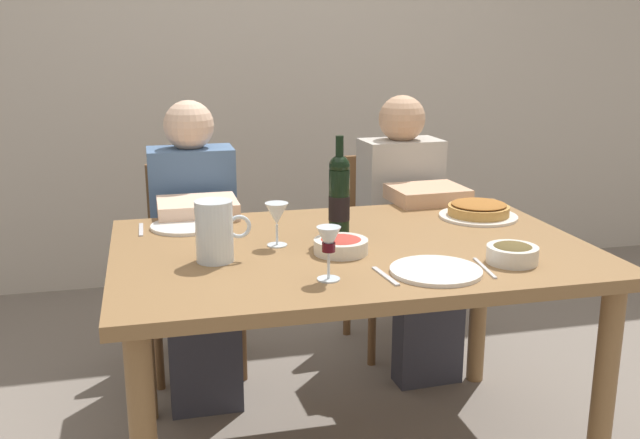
% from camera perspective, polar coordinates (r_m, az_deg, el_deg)
% --- Properties ---
extents(back_wall, '(8.00, 0.10, 2.80)m').
position_cam_1_polar(back_wall, '(4.16, -5.32, 14.35)').
color(back_wall, beige).
rests_on(back_wall, ground).
extents(dining_table, '(1.50, 1.00, 0.76)m').
position_cam_1_polar(dining_table, '(2.33, 2.49, -4.22)').
color(dining_table, olive).
rests_on(dining_table, ground).
extents(wine_bottle, '(0.07, 0.07, 0.34)m').
position_cam_1_polar(wine_bottle, '(2.33, 1.54, 1.81)').
color(wine_bottle, black).
rests_on(wine_bottle, dining_table).
extents(water_pitcher, '(0.17, 0.11, 0.18)m').
position_cam_1_polar(water_pitcher, '(2.14, -8.33, -1.20)').
color(water_pitcher, silver).
rests_on(water_pitcher, dining_table).
extents(baked_tart, '(0.28, 0.28, 0.06)m').
position_cam_1_polar(baked_tart, '(2.69, 12.46, 0.72)').
color(baked_tart, white).
rests_on(baked_tart, dining_table).
extents(salad_bowl, '(0.17, 0.17, 0.05)m').
position_cam_1_polar(salad_bowl, '(2.21, 1.67, -2.02)').
color(salad_bowl, silver).
rests_on(salad_bowl, dining_table).
extents(olive_bowl, '(0.15, 0.15, 0.06)m').
position_cam_1_polar(olive_bowl, '(2.19, 15.01, -2.55)').
color(olive_bowl, silver).
rests_on(olive_bowl, dining_table).
extents(wine_glass_left_diner, '(0.07, 0.07, 0.15)m').
position_cam_1_polar(wine_glass_left_diner, '(1.95, 0.69, -1.83)').
color(wine_glass_left_diner, silver).
rests_on(wine_glass_left_diner, dining_table).
extents(wine_glass_right_diner, '(0.07, 0.07, 0.14)m').
position_cam_1_polar(wine_glass_right_diner, '(2.27, -3.45, 0.33)').
color(wine_glass_right_diner, silver).
rests_on(wine_glass_right_diner, dining_table).
extents(dinner_plate_left_setting, '(0.24, 0.24, 0.01)m').
position_cam_1_polar(dinner_plate_left_setting, '(2.54, -10.63, -0.50)').
color(dinner_plate_left_setting, white).
rests_on(dinner_plate_left_setting, dining_table).
extents(dinner_plate_right_setting, '(0.26, 0.26, 0.01)m').
position_cam_1_polar(dinner_plate_right_setting, '(2.06, 9.18, -4.03)').
color(dinner_plate_right_setting, white).
rests_on(dinner_plate_right_setting, dining_table).
extents(fork_left_setting, '(0.01, 0.16, 0.00)m').
position_cam_1_polar(fork_left_setting, '(2.54, -14.00, -0.78)').
color(fork_left_setting, silver).
rests_on(fork_left_setting, dining_table).
extents(knife_left_setting, '(0.01, 0.18, 0.00)m').
position_cam_1_polar(knife_left_setting, '(2.55, -7.27, -0.37)').
color(knife_left_setting, silver).
rests_on(knife_left_setting, dining_table).
extents(knife_right_setting, '(0.03, 0.18, 0.00)m').
position_cam_1_polar(knife_right_setting, '(2.12, 12.92, -3.76)').
color(knife_right_setting, silver).
rests_on(knife_right_setting, dining_table).
extents(spoon_right_setting, '(0.03, 0.16, 0.00)m').
position_cam_1_polar(spoon_right_setting, '(2.01, 5.21, -4.49)').
color(spoon_right_setting, silver).
rests_on(spoon_right_setting, dining_table).
extents(chair_left, '(0.40, 0.40, 0.87)m').
position_cam_1_polar(chair_left, '(3.15, -10.04, -2.59)').
color(chair_left, brown).
rests_on(chair_left, ground).
extents(diner_left, '(0.34, 0.50, 1.16)m').
position_cam_1_polar(diner_left, '(2.89, -9.81, -1.68)').
color(diner_left, '#4C6B93').
rests_on(diner_left, ground).
extents(chair_right, '(0.42, 0.42, 0.87)m').
position_cam_1_polar(chair_right, '(3.34, 5.47, -1.46)').
color(chair_right, brown).
rests_on(chair_right, ground).
extents(diner_right, '(0.35, 0.52, 1.16)m').
position_cam_1_polar(diner_right, '(3.09, 7.12, -0.49)').
color(diner_right, '#B7B2A8').
rests_on(diner_right, ground).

